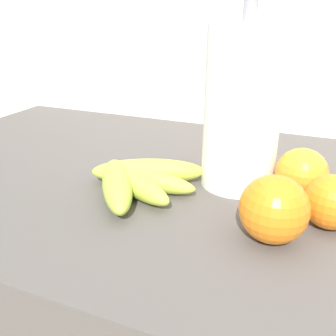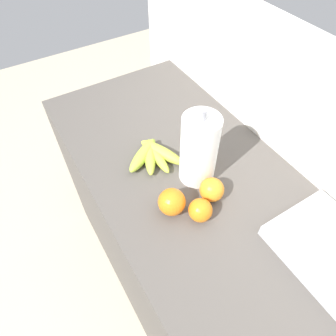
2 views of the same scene
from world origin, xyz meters
TOP-DOWN VIEW (x-y plane):
  - ground_plane at (0.00, 0.00)m, footprint 6.00×6.00m
  - counter at (0.00, 0.00)m, footprint 1.90×0.63m
  - wall_back at (0.00, 0.35)m, footprint 2.30×0.06m
  - banana_bunch at (-0.43, -0.08)m, footprint 0.18×0.20m
  - orange_back_left at (-0.19, -0.00)m, footprint 0.08×0.08m
  - orange_far_right at (-0.15, -0.07)m, footprint 0.07×0.07m
  - orange_center at (-0.21, -0.13)m, footprint 0.08×0.08m
  - orange_front at (-0.31, 0.04)m, footprint 0.07×0.07m
  - paper_towel_roll at (-0.29, 0.01)m, footprint 0.12×0.12m

SIDE VIEW (x-z plane):
  - ground_plane at x=0.00m, z-range 0.00..0.00m
  - counter at x=0.00m, z-range 0.00..0.89m
  - wall_back at x=0.00m, z-range 0.00..1.30m
  - banana_bunch at x=-0.43m, z-range 0.89..0.93m
  - orange_front at x=-0.31m, z-range 0.89..0.96m
  - orange_far_right at x=-0.15m, z-range 0.89..0.96m
  - orange_back_left at x=-0.19m, z-range 0.89..0.97m
  - orange_center at x=-0.21m, z-range 0.89..0.98m
  - paper_towel_roll at x=-0.29m, z-range 0.88..1.15m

